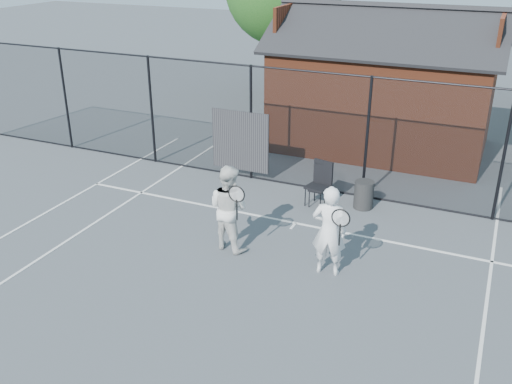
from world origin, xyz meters
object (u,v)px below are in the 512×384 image
at_px(clubhouse, 383,94).
at_px(chair_left, 320,187).
at_px(player_back, 229,208).
at_px(player_front, 329,231).
at_px(waste_bin, 364,195).
at_px(chair_right, 318,185).

xyz_separation_m(clubhouse, chair_left, (-0.31, -4.90, -1.13)).
bearing_deg(player_back, player_front, -3.06).
relative_size(clubhouse, chair_left, 6.82).
height_order(clubhouse, chair_left, clubhouse).
bearing_deg(waste_bin, player_back, -124.54).
height_order(player_front, waste_bin, player_front).
distance_m(player_front, player_back, 2.13).
distance_m(player_back, waste_bin, 3.65).
distance_m(clubhouse, chair_left, 5.04).
bearing_deg(player_back, waste_bin, 55.46).
bearing_deg(waste_bin, clubhouse, 98.26).
distance_m(clubhouse, player_front, 7.74).
height_order(chair_left, chair_right, chair_right).
distance_m(clubhouse, player_back, 7.71).
distance_m(clubhouse, chair_right, 5.03).
distance_m(player_front, chair_left, 3.00).
height_order(player_back, chair_right, player_back).
bearing_deg(clubhouse, chair_left, -93.65).
xyz_separation_m(chair_right, waste_bin, (1.03, 0.31, -0.19)).
xyz_separation_m(player_front, chair_left, (-1.06, 2.77, -0.41)).
xyz_separation_m(player_back, waste_bin, (2.04, 2.97, -0.56)).
bearing_deg(chair_right, player_front, -54.32).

